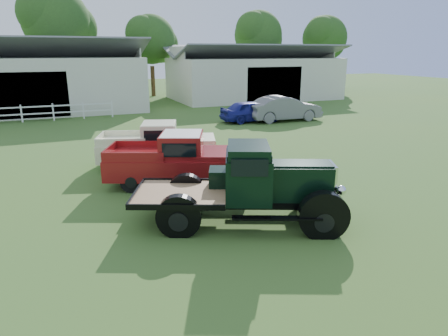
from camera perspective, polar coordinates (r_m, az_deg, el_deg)
name	(u,v)px	position (r m, az deg, el deg)	size (l,w,h in m)	color
ground	(233,212)	(12.17, 1.28, -6.33)	(120.00, 120.00, 0.00)	#3C6629
shed_left	(23,76)	(36.42, -26.78, 11.70)	(18.80, 10.20, 5.60)	beige
shed_right	(253,72)	(41.68, 4.22, 13.47)	(16.80, 9.20, 5.20)	beige
fence_rail	(5,114)	(30.76, -28.81, 6.72)	(14.20, 0.16, 1.20)	white
tree_b	(58,40)	(44.30, -22.62, 16.56)	(6.90, 6.90, 11.50)	#233916
tree_c	(152,53)	(44.32, -10.30, 15.89)	(5.40, 5.40, 9.00)	#233916
tree_d	(258,48)	(49.68, 4.85, 16.69)	(6.00, 6.00, 10.00)	#233916
tree_e	(324,50)	(52.14, 14.07, 15.99)	(5.70, 5.70, 9.50)	#233916
vintage_flatbed	(244,185)	(11.09, 2.84, -2.37)	(5.74, 2.27, 2.27)	black
red_pickup	(179,159)	(14.43, -6.40, 1.29)	(5.31, 2.04, 1.94)	maroon
white_pickup	(158,145)	(16.93, -9.48, 3.23)	(4.96, 1.93, 1.82)	beige
misc_car_blue	(251,111)	(27.69, 3.93, 8.11)	(1.72, 4.28, 1.46)	navy
misc_car_grey	(284,109)	(28.28, 8.61, 8.40)	(1.81, 5.18, 1.71)	slate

